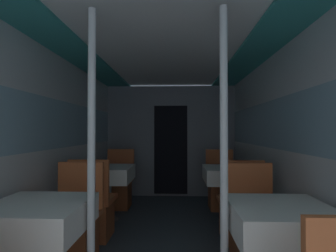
{
  "coord_description": "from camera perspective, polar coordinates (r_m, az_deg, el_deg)",
  "views": [
    {
      "loc": [
        0.15,
        -1.19,
        1.26
      ],
      "look_at": [
        0.01,
        2.23,
        1.32
      ],
      "focal_mm": 28.0,
      "sensor_mm": 36.0,
      "label": 1
    }
  ],
  "objects": [
    {
      "name": "support_pole_right_0",
      "position": [
        1.85,
        12.09,
        -7.09
      ],
      "size": [
        0.06,
        0.06,
        2.12
      ],
      "color": "silver",
      "rests_on": "ground_plane"
    },
    {
      "name": "dining_table_left_1",
      "position": [
        3.84,
        -12.9,
        -10.37
      ],
      "size": [
        0.66,
        0.66,
        0.75
      ],
      "color": "#4C4C51",
      "rests_on": "ground_plane"
    },
    {
      "name": "chair_left_far_0",
      "position": [
        2.8,
        -19.95,
        -21.1
      ],
      "size": [
        0.46,
        0.46,
        0.94
      ],
      "rotation": [
        0.0,
        0.0,
        3.14
      ],
      "color": "brown",
      "rests_on": "ground_plane"
    },
    {
      "name": "wall_left",
      "position": [
        3.35,
        -22.46,
        -3.71
      ],
      "size": [
        0.05,
        6.49,
        2.12
      ],
      "color": "silver",
      "rests_on": "ground_plane"
    },
    {
      "name": "chair_right_far_0",
      "position": [
        2.71,
        18.27,
        -21.81
      ],
      "size": [
        0.46,
        0.46,
        0.94
      ],
      "rotation": [
        0.0,
        0.0,
        3.14
      ],
      "color": "brown",
      "rests_on": "ground_plane"
    },
    {
      "name": "chair_left_far_1",
      "position": [
        4.49,
        -10.78,
        -13.38
      ],
      "size": [
        0.46,
        0.46,
        0.94
      ],
      "rotation": [
        0.0,
        0.0,
        3.14
      ],
      "color": "brown",
      "rests_on": "ground_plane"
    },
    {
      "name": "bulkhead_far",
      "position": [
        5.09,
        0.61,
        -3.28
      ],
      "size": [
        2.45,
        0.09,
        2.12
      ],
      "color": "slate",
      "rests_on": "ground_plane"
    },
    {
      "name": "chair_left_near_1",
      "position": [
        3.33,
        -15.88,
        -17.81
      ],
      "size": [
        0.46,
        0.46,
        0.94
      ],
      "color": "brown",
      "rests_on": "ground_plane"
    },
    {
      "name": "chair_right_near_1",
      "position": [
        3.25,
        15.23,
        -18.21
      ],
      "size": [
        0.46,
        0.46,
        0.94
      ],
      "color": "brown",
      "rests_on": "ground_plane"
    },
    {
      "name": "chair_right_far_1",
      "position": [
        4.44,
        11.51,
        -13.54
      ],
      "size": [
        0.46,
        0.46,
        0.94
      ],
      "rotation": [
        0.0,
        0.0,
        3.14
      ],
      "color": "brown",
      "rests_on": "ground_plane"
    },
    {
      "name": "dining_table_right_1",
      "position": [
        3.77,
        13.04,
        -10.54
      ],
      "size": [
        0.66,
        0.66,
        0.75
      ],
      "color": "#4C4C51",
      "rests_on": "ground_plane"
    },
    {
      "name": "support_pole_left_0",
      "position": [
        1.92,
        -16.34,
        -6.84
      ],
      "size": [
        0.06,
        0.06,
        2.12
      ],
      "color": "silver",
      "rests_on": "ground_plane"
    },
    {
      "name": "dining_table_left_0",
      "position": [
        2.16,
        -26.5,
        -17.78
      ],
      "size": [
        0.66,
        0.66,
        0.75
      ],
      "color": "#4C4C51",
      "rests_on": "ground_plane"
    },
    {
      "name": "ceiling_panel",
      "position": [
        3.17,
        -0.51,
        15.57
      ],
      "size": [
        2.5,
        6.49,
        0.07
      ],
      "color": "white",
      "rests_on": "wall_left"
    },
    {
      "name": "dining_table_right_0",
      "position": [
        2.04,
        23.33,
        -18.82
      ],
      "size": [
        0.66,
        0.66,
        0.75
      ],
      "color": "#4C4C51",
      "rests_on": "ground_plane"
    },
    {
      "name": "wall_right",
      "position": [
        3.24,
        22.24,
        -3.81
      ],
      "size": [
        0.05,
        6.49,
        2.12
      ],
      "color": "silver",
      "rests_on": "ground_plane"
    }
  ]
}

